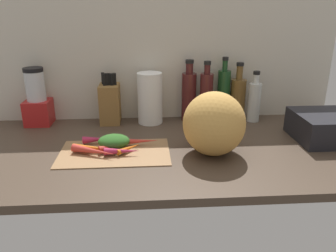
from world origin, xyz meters
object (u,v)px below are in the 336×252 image
object	(u,v)px
carrot_0	(97,139)
bottle_3	(238,98)
cutting_board	(115,152)
carrot_1	(136,141)
carrot_2	(94,148)
paper_towel_roll	(150,98)
carrot_6	(122,151)
bottle_1	(206,97)
bottle_4	(254,101)
carrot_5	(129,148)
blender_appliance	(37,101)
carrot_3	(93,151)
bottle_2	(223,94)
carrot_4	(112,147)
bottle_0	(189,95)
winter_squash	(214,124)
knife_block	(110,102)
dish_rack	(327,127)

from	to	relation	value
carrot_0	bottle_3	distance (cm)	72.15
carrot_0	cutting_board	bearing A→B (deg)	-48.41
carrot_0	carrot_1	size ratio (longest dim) A/B	0.63
carrot_2	paper_towel_roll	xyz separation A→B (cm)	(22.20, 35.12, 9.95)
carrot_6	bottle_1	xyz separation A→B (cm)	(38.38, 38.08, 10.40)
bottle_4	carrot_5	bearing A→B (deg)	-149.97
carrot_1	carrot_2	size ratio (longest dim) A/B	1.05
blender_appliance	bottle_3	size ratio (longest dim) A/B	0.96
carrot_1	bottle_4	distance (cm)	64.07
carrot_2	carrot_3	bearing A→B (deg)	-86.74
blender_appliance	bottle_2	world-z (taller)	bottle_2
bottle_2	bottle_3	bearing A→B (deg)	-3.58
carrot_6	bottle_3	size ratio (longest dim) A/B	0.47
bottle_1	bottle_4	size ratio (longest dim) A/B	1.20
bottle_3	bottle_2	bearing A→B (deg)	176.42
carrot_6	carrot_4	bearing A→B (deg)	135.13
paper_towel_roll	carrot_6	bearing A→B (deg)	-106.48
carrot_6	bottle_0	xyz separation A→B (cm)	(30.38, 40.89, 10.45)
carrot_2	winter_squash	xyz separation A→B (cm)	(45.39, -2.98, 9.89)
carrot_5	carrot_3	bearing A→B (deg)	-169.12
bottle_1	bottle_4	xyz separation A→B (cm)	(23.52, -0.59, -2.45)
bottle_1	knife_block	bearing A→B (deg)	177.12
carrot_0	carrot_5	bearing A→B (deg)	-34.31
bottle_4	bottle_3	bearing A→B (deg)	154.67
cutting_board	paper_towel_roll	size ratio (longest dim) A/B	1.73
carrot_2	cutting_board	bearing A→B (deg)	-0.95
carrot_3	winter_squash	world-z (taller)	winter_squash
blender_appliance	bottle_3	bearing A→B (deg)	0.55
blender_appliance	paper_towel_roll	world-z (taller)	blender_appliance
carrot_6	carrot_0	bearing A→B (deg)	131.96
paper_towel_roll	winter_squash	bearing A→B (deg)	-58.68
knife_block	paper_towel_roll	world-z (taller)	paper_towel_roll
bottle_4	dish_rack	size ratio (longest dim) A/B	0.94
carrot_3	carrot_6	bearing A→B (deg)	-3.14
carrot_1	bottle_2	bearing A→B (deg)	37.53
paper_towel_roll	bottle_4	bearing A→B (deg)	-1.20
carrot_6	winter_squash	size ratio (longest dim) A/B	0.55
cutting_board	carrot_2	bearing A→B (deg)	179.05
carrot_5	paper_towel_roll	size ratio (longest dim) A/B	0.45
carrot_4	carrot_6	distance (cm)	5.80
carrot_1	carrot_5	size ratio (longest dim) A/B	1.61
carrot_1	dish_rack	size ratio (longest dim) A/B	0.68
carrot_2	bottle_1	world-z (taller)	bottle_1
carrot_6	paper_towel_roll	xyz separation A→B (cm)	(11.40, 38.55, 9.95)
winter_squash	dish_rack	size ratio (longest dim) A/B	0.93
carrot_1	dish_rack	distance (cm)	80.02
bottle_1	bottle_3	size ratio (longest dim) A/B	1.04
carrot_0	paper_towel_roll	world-z (taller)	paper_towel_roll
carrot_3	bottle_3	distance (cm)	77.26
bottle_0	bottle_4	distance (cm)	31.80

